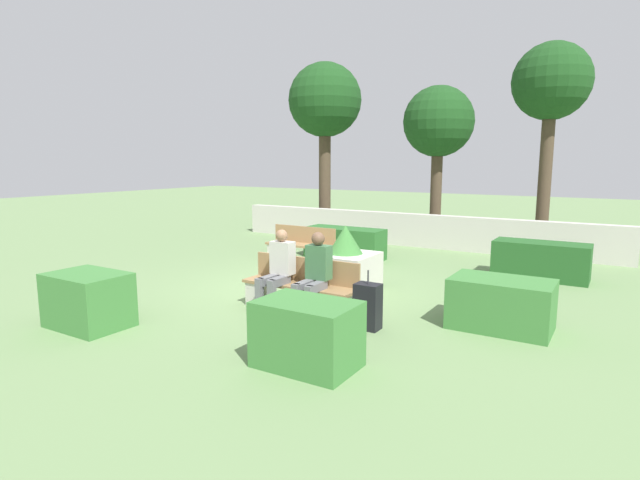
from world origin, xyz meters
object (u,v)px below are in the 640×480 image
at_px(tree_leftmost, 325,103).
at_px(tree_center_left, 438,124).
at_px(bench_front, 300,290).
at_px(person_seated_woman, 314,271).
at_px(planter_corner_left, 345,265).
at_px(suitcase, 368,306).
at_px(bench_left_side, 300,249).
at_px(person_seated_man, 278,266).
at_px(tree_center_right, 551,86).

bearing_deg(tree_leftmost, tree_center_left, 1.07).
xyz_separation_m(bench_front, tree_leftmost, (-4.37, 8.08, 4.00)).
distance_m(person_seated_woman, planter_corner_left, 1.73).
distance_m(planter_corner_left, tree_leftmost, 8.77).
height_order(suitcase, tree_leftmost, tree_leftmost).
relative_size(bench_left_side, person_seated_man, 1.32).
relative_size(bench_left_side, tree_center_left, 0.37).
height_order(bench_left_side, tree_center_left, tree_center_left).
xyz_separation_m(bench_left_side, tree_center_left, (1.71, 4.84, 3.19)).
bearing_deg(tree_leftmost, person_seated_woman, -59.98).
height_order(planter_corner_left, tree_center_left, tree_center_left).
bearing_deg(tree_center_right, bench_left_side, -131.84).
bearing_deg(suitcase, person_seated_man, 176.46).
relative_size(bench_front, tree_leftmost, 0.35).
xyz_separation_m(person_seated_woman, suitcase, (0.98, -0.11, -0.39)).
relative_size(tree_center_left, tree_center_right, 0.83).
bearing_deg(person_seated_woman, bench_left_side, 126.79).
bearing_deg(planter_corner_left, person_seated_man, -101.30).
bearing_deg(person_seated_man, tree_center_left, 91.17).
relative_size(person_seated_man, tree_center_right, 0.24).
distance_m(bench_left_side, planter_corner_left, 2.85).
distance_m(person_seated_man, tree_leftmost, 9.85).
xyz_separation_m(planter_corner_left, tree_leftmost, (-4.38, 6.55, 3.85)).
xyz_separation_m(person_seated_woman, tree_center_left, (-0.87, 8.29, 2.78)).
distance_m(tree_leftmost, tree_center_left, 3.97).
xyz_separation_m(bench_front, person_seated_woman, (0.38, -0.14, 0.40)).
height_order(suitcase, tree_center_right, tree_center_right).
bearing_deg(bench_left_side, tree_center_right, 55.52).
bearing_deg(planter_corner_left, suitcase, -52.93).
xyz_separation_m(bench_left_side, person_seated_woman, (2.58, -3.45, 0.41)).
distance_m(planter_corner_left, tree_center_left, 7.29).
bearing_deg(tree_center_left, tree_leftmost, -178.93).
relative_size(suitcase, tree_center_left, 0.19).
distance_m(bench_left_side, tree_center_right, 8.11).
relative_size(planter_corner_left, suitcase, 1.42).
height_order(tree_leftmost, tree_center_left, tree_leftmost).
height_order(bench_left_side, planter_corner_left, planter_corner_left).
height_order(planter_corner_left, suitcase, planter_corner_left).
bearing_deg(bench_left_side, person_seated_man, -54.06).
xyz_separation_m(person_seated_man, tree_leftmost, (-4.05, 8.22, 3.61)).
bearing_deg(person_seated_woman, bench_front, 159.40).
xyz_separation_m(suitcase, tree_center_right, (1.11, 8.77, 4.08)).
xyz_separation_m(bench_left_side, tree_center_right, (4.67, 5.21, 4.09)).
bearing_deg(tree_center_left, person_seated_woman, -84.01).
bearing_deg(tree_center_left, bench_left_side, -109.49).
distance_m(bench_front, tree_leftmost, 10.02).
bearing_deg(person_seated_man, planter_corner_left, 78.70).
relative_size(bench_front, planter_corner_left, 1.60).
relative_size(bench_front, suitcase, 2.28).
bearing_deg(tree_leftmost, planter_corner_left, -56.19).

